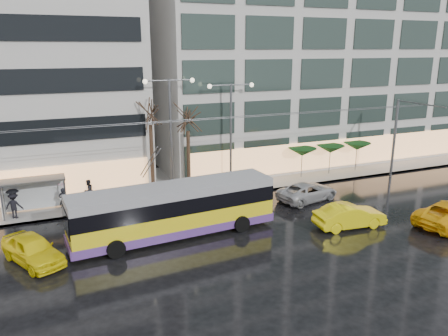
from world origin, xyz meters
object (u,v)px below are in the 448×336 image
trolleybus (175,212)px  bus_shelter (28,189)px  taxi_a (33,249)px  street_lamp_near (170,121)px

trolleybus → bus_shelter: bearing=139.2°
bus_shelter → taxi_a: bus_shelter is taller
bus_shelter → taxi_a: 7.78m
trolleybus → street_lamp_near: (1.98, 7.37, 4.39)m
street_lamp_near → taxi_a: 13.82m
bus_shelter → street_lamp_near: (10.38, 0.11, 4.03)m
taxi_a → street_lamp_near: bearing=10.9°
trolleybus → taxi_a: bearing=-177.0°
street_lamp_near → taxi_a: bearing=-142.4°
trolleybus → street_lamp_near: street_lamp_near is taller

